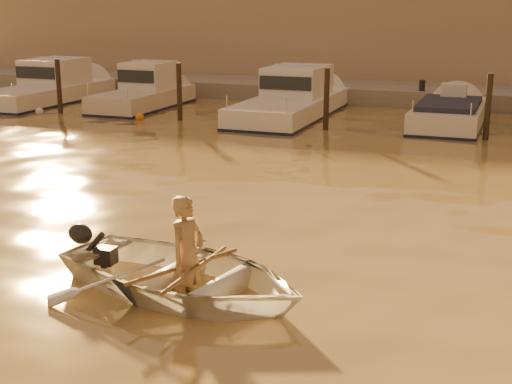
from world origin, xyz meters
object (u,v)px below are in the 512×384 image
at_px(dinghy, 182,274).
at_px(waterfront_building, 403,37).
at_px(moored_boat_0, 46,87).
at_px(moored_boat_1, 143,92).
at_px(person, 187,256).
at_px(moored_boat_3, 449,119).
at_px(moored_boat_2, 291,99).

distance_m(dinghy, waterfront_building, 27.15).
relative_size(moored_boat_0, waterfront_building, 0.17).
bearing_deg(moored_boat_1, person, -58.76).
height_order(dinghy, waterfront_building, waterfront_building).
relative_size(moored_boat_0, moored_boat_1, 1.24).
relative_size(dinghy, person, 2.22).
height_order(person, moored_boat_0, moored_boat_0).
bearing_deg(moored_boat_3, dinghy, -97.30).
height_order(dinghy, moored_boat_3, moored_boat_3).
height_order(moored_boat_0, waterfront_building, waterfront_building).
xyz_separation_m(moored_boat_2, moored_boat_3, (5.60, 0.00, -0.40)).
distance_m(moored_boat_0, moored_boat_3, 16.22).
relative_size(moored_boat_1, moored_boat_3, 1.00).
relative_size(person, moored_boat_1, 0.29).
height_order(moored_boat_3, waterfront_building, waterfront_building).
bearing_deg(moored_boat_0, moored_boat_1, 0.00).
distance_m(moored_boat_1, moored_boat_3, 11.70).
height_order(moored_boat_2, moored_boat_3, moored_boat_2).
relative_size(moored_boat_1, waterfront_building, 0.13).
relative_size(moored_boat_3, waterfront_building, 0.13).
relative_size(moored_boat_2, waterfront_building, 0.18).
xyz_separation_m(moored_boat_1, moored_boat_2, (6.09, 0.00, 0.00)).
distance_m(dinghy, moored_boat_0, 21.39).
bearing_deg(moored_boat_2, moored_boat_1, 180.00).
bearing_deg(waterfront_building, moored_boat_2, -100.86).
bearing_deg(moored_boat_1, moored_boat_0, 180.00).
xyz_separation_m(moored_boat_2, waterfront_building, (2.11, 11.00, 1.77)).
height_order(moored_boat_0, moored_boat_3, moored_boat_0).
distance_m(moored_boat_0, moored_boat_1, 4.53).
xyz_separation_m(person, waterfront_building, (-1.53, 27.05, 1.82)).
bearing_deg(moored_boat_0, waterfront_building, 40.83).
distance_m(moored_boat_2, waterfront_building, 11.34).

